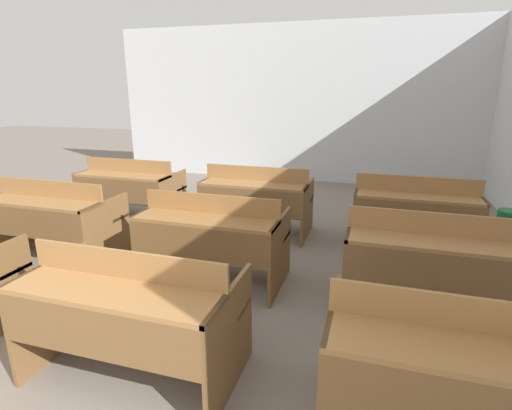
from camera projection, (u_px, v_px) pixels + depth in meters
name	position (u px, v px, depth m)	size (l,w,h in m)	color
wall_back	(290.00, 104.00, 7.47)	(6.93, 0.06, 2.86)	silver
bench_front_center	(131.00, 310.00, 2.39)	(1.27, 0.73, 0.84)	brown
bench_front_right	(461.00, 370.00, 1.88)	(1.27, 0.73, 0.84)	brown
bench_second_left	(53.00, 217.00, 4.11)	(1.27, 0.73, 0.84)	brown
bench_second_center	(212.00, 235.00, 3.59)	(1.27, 0.73, 0.84)	brown
bench_second_right	(429.00, 260.00, 3.09)	(1.27, 0.73, 0.84)	brown
bench_third_left	(130.00, 187.00, 5.32)	(1.27, 0.73, 0.84)	brown
bench_third_center	(256.00, 198.00, 4.83)	(1.27, 0.73, 0.84)	brown
bench_third_right	(415.00, 211.00, 4.30)	(1.27, 0.73, 0.84)	brown
wastepaper_bin	(507.00, 227.00, 4.60)	(0.24, 0.24, 0.38)	#1E6B33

